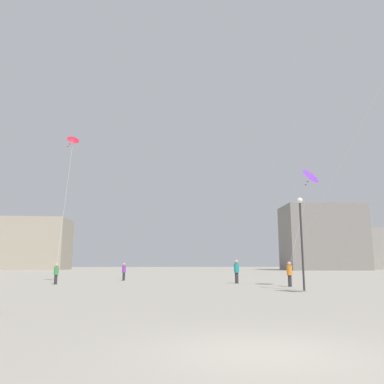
% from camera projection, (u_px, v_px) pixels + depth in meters
% --- Properties ---
extents(ground_plane, '(300.00, 300.00, 0.00)m').
position_uv_depth(ground_plane, '(266.00, 354.00, 7.02)').
color(ground_plane, '#9E9689').
extents(person_in_purple, '(0.35, 0.35, 1.61)m').
position_uv_depth(person_in_purple, '(124.00, 271.00, 36.13)').
color(person_in_purple, '#2D2D33').
rests_on(person_in_purple, ground_plane).
extents(person_in_green, '(0.34, 0.34, 1.57)m').
position_uv_depth(person_in_green, '(56.00, 273.00, 29.70)').
color(person_in_green, '#2D2D33').
rests_on(person_in_green, ground_plane).
extents(person_in_teal, '(0.41, 0.41, 1.86)m').
position_uv_depth(person_in_teal, '(237.00, 270.00, 31.06)').
color(person_in_teal, '#2D2D33').
rests_on(person_in_teal, ground_plane).
extents(person_in_orange, '(0.37, 0.37, 1.70)m').
position_uv_depth(person_in_orange, '(290.00, 273.00, 26.86)').
color(person_in_orange, '#2D2D33').
rests_on(person_in_orange, ground_plane).
extents(kite_violet_diamond, '(2.17, 2.32, 6.86)m').
position_uv_depth(kite_violet_diamond, '(311.00, 176.00, 26.66)').
color(kite_violet_diamond, purple).
extents(kite_crimson_diamond, '(1.25, 1.80, 11.14)m').
position_uv_depth(kite_crimson_diamond, '(73.00, 141.00, 32.91)').
color(kite_crimson_diamond, red).
extents(building_left_hall, '(24.85, 12.32, 12.21)m').
position_uv_depth(building_left_hall, '(15.00, 244.00, 93.09)').
color(building_left_hall, '#A39984').
rests_on(building_left_hall, ground_plane).
extents(building_centre_hall, '(17.98, 11.85, 14.63)m').
position_uv_depth(building_centre_hall, '(322.00, 238.00, 88.53)').
color(building_centre_hall, gray).
rests_on(building_centre_hall, ground_plane).
extents(building_right_hall, '(26.65, 17.74, 10.14)m').
position_uv_depth(building_right_hall, '(369.00, 250.00, 101.96)').
color(building_right_hall, gray).
rests_on(building_right_hall, ground_plane).
extents(lamppost_east, '(0.36, 0.36, 5.58)m').
position_uv_depth(lamppost_east, '(301.00, 228.00, 23.43)').
color(lamppost_east, '#2D2D30').
rests_on(lamppost_east, ground_plane).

